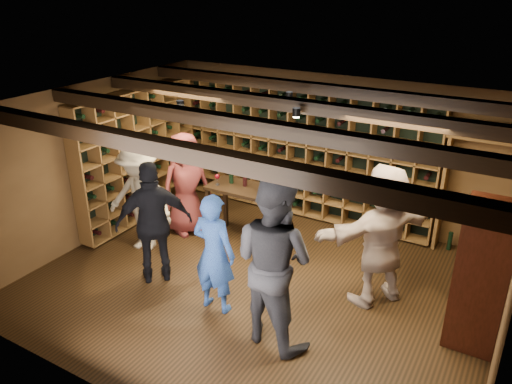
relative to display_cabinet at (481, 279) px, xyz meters
The scene contains 13 objects.
ground 2.85m from the display_cabinet, behind, with size 6.00×6.00×0.00m, color black.
room_shell 3.14m from the display_cabinet, behind, with size 6.00×6.00×6.00m.
wine_rack_back 3.89m from the display_cabinet, 146.67° to the left, with size 4.65×0.30×2.20m.
wine_rack_left 5.59m from the display_cabinet, behind, with size 0.30×2.65×2.20m.
crate_shelf 2.26m from the display_cabinet, 98.20° to the left, with size 1.20×0.32×2.07m.
display_cabinet is the anchor object (origin of this frame).
man_blue_shirt 3.08m from the display_cabinet, 162.24° to the right, with size 0.58×0.38×1.59m, color navy.
man_grey_suit 2.30m from the display_cabinet, 152.22° to the right, with size 1.01×0.78×2.07m, color black.
guest_red_floral 4.57m from the display_cabinet, behind, with size 0.83×0.54×1.70m, color maroon.
guest_woman_black 4.09m from the display_cabinet, 168.79° to the right, with size 1.03×0.43×1.75m, color black.
guest_khaki 4.79m from the display_cabinet, behind, with size 1.10×0.63×1.70m, color #9C8C6C.
guest_beige 1.24m from the display_cabinet, 167.05° to the left, with size 1.75×0.56×1.89m, color tan.
tasting_table 3.62m from the display_cabinet, 167.07° to the left, with size 1.22×0.62×1.19m.
Camera 1 is at (2.91, -5.10, 3.93)m, focal length 35.00 mm.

